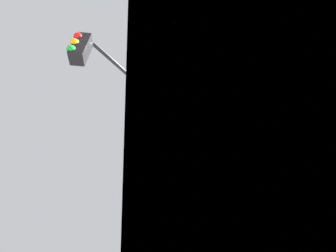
{
  "coord_description": "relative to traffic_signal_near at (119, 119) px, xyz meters",
  "views": [
    {
      "loc": [
        -7.06,
        -3.32,
        1.26
      ],
      "look_at": [
        -7.34,
        -6.02,
        3.71
      ],
      "focal_mm": 25.11,
      "sensor_mm": 36.0,
      "label": 1
    }
  ],
  "objects": [
    {
      "name": "traffic_signal_near",
      "position": [
        0.0,
        0.0,
        0.0
      ],
      "size": [
        2.1,
        2.11,
        6.41
      ],
      "color": "black",
      "rests_on": "ground_plane"
    }
  ]
}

